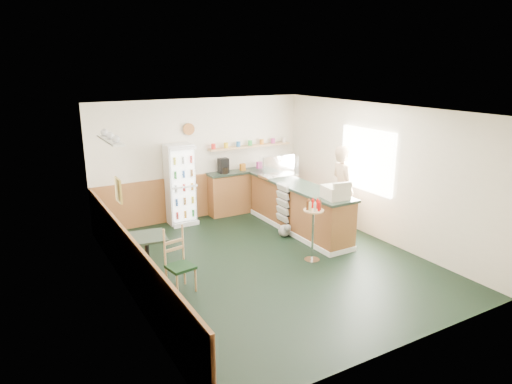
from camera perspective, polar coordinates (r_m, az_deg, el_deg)
ground at (r=8.29m, az=1.77°, el=-8.68°), size 6.00×6.00×0.00m
room_envelope at (r=8.29m, az=-2.13°, el=2.47°), size 5.04×6.02×2.72m
service_counter at (r=9.66m, az=5.29°, el=-2.21°), size 0.68×3.01×1.01m
back_counter at (r=10.95m, az=-0.57°, el=0.50°), size 2.24×0.42×1.69m
drinks_fridge at (r=10.08m, az=-9.42°, el=0.91°), size 0.58×0.52×1.77m
display_case at (r=10.08m, az=2.87°, el=3.18°), size 0.81×0.42×0.46m
cash_register at (r=8.58m, az=9.89°, el=-0.03°), size 0.47×0.49×0.24m
shopkeeper at (r=9.52m, az=10.74°, el=0.24°), size 0.56×0.70×1.85m
condiment_stand at (r=8.12m, az=7.17°, el=-3.63°), size 0.36×0.36×1.12m
newspaper_rack at (r=9.45m, az=3.36°, el=-1.44°), size 0.09×0.40×0.81m
cafe_table at (r=7.82m, az=-13.48°, el=-6.78°), size 0.71×0.71×0.69m
cafe_chair at (r=7.24m, az=-9.69°, el=-8.08°), size 0.44×0.44×1.02m
dog_doorstop at (r=9.38m, az=3.61°, el=-4.79°), size 0.25×0.32×0.30m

